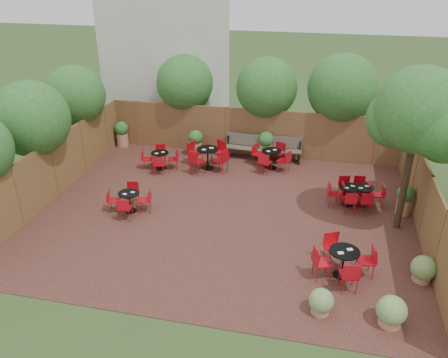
# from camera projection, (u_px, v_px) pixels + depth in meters

# --- Properties ---
(ground) EXTENTS (80.00, 80.00, 0.00)m
(ground) POSITION_uv_depth(u_px,v_px,m) (225.00, 213.00, 14.71)
(ground) COLOR #354F23
(ground) RESTS_ON ground
(courtyard_paving) EXTENTS (12.00, 10.00, 0.02)m
(courtyard_paving) POSITION_uv_depth(u_px,v_px,m) (225.00, 213.00, 14.71)
(courtyard_paving) COLOR #371B16
(courtyard_paving) RESTS_ON ground
(fence_back) EXTENTS (12.00, 0.08, 2.00)m
(fence_back) POSITION_uv_depth(u_px,v_px,m) (251.00, 132.00, 18.64)
(fence_back) COLOR brown
(fence_back) RESTS_ON ground
(fence_left) EXTENTS (0.08, 10.00, 2.00)m
(fence_left) POSITION_uv_depth(u_px,v_px,m) (54.00, 169.00, 15.44)
(fence_left) COLOR brown
(fence_left) RESTS_ON ground
(fence_right) EXTENTS (0.08, 10.00, 2.00)m
(fence_right) POSITION_uv_depth(u_px,v_px,m) (426.00, 207.00, 13.09)
(fence_right) COLOR brown
(fence_right) RESTS_ON ground
(neighbour_building) EXTENTS (5.00, 4.00, 8.00)m
(neighbour_building) POSITION_uv_depth(u_px,v_px,m) (167.00, 42.00, 20.82)
(neighbour_building) COLOR beige
(neighbour_building) RESTS_ON ground
(overhang_foliage) EXTENTS (15.30, 10.78, 2.77)m
(overhang_foliage) POSITION_uv_depth(u_px,v_px,m) (196.00, 100.00, 16.72)
(overhang_foliage) COLOR #255F1E
(overhang_foliage) RESTS_ON ground
(courtyard_tree) EXTENTS (2.64, 2.54, 4.97)m
(courtyard_tree) POSITION_uv_depth(u_px,v_px,m) (418.00, 116.00, 12.35)
(courtyard_tree) COLOR black
(courtyard_tree) RESTS_ON courtyard_paving
(park_bench_left) EXTENTS (1.62, 0.62, 0.98)m
(park_bench_left) POSITION_uv_depth(u_px,v_px,m) (245.00, 146.00, 18.56)
(park_bench_left) COLOR brown
(park_bench_left) RESTS_ON courtyard_paving
(park_bench_right) EXTENTS (1.65, 0.70, 0.99)m
(park_bench_right) POSITION_uv_depth(u_px,v_px,m) (281.00, 149.00, 18.26)
(park_bench_right) COLOR brown
(park_bench_right) RESTS_ON courtyard_paving
(bistro_tables) EXTENTS (8.99, 7.85, 0.96)m
(bistro_tables) POSITION_uv_depth(u_px,v_px,m) (254.00, 183.00, 15.66)
(bistro_tables) COLOR black
(bistro_tables) RESTS_ON courtyard_paving
(planters) EXTENTS (11.88, 4.04, 1.16)m
(planters) POSITION_uv_depth(u_px,v_px,m) (228.00, 149.00, 18.05)
(planters) COLOR #AA7555
(planters) RESTS_ON courtyard_paving
(low_shrubs) EXTENTS (3.13, 2.48, 0.74)m
(low_shrubs) POSITION_uv_depth(u_px,v_px,m) (386.00, 294.00, 10.68)
(low_shrubs) COLOR #AA7555
(low_shrubs) RESTS_ON courtyard_paving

